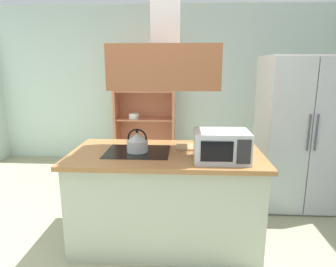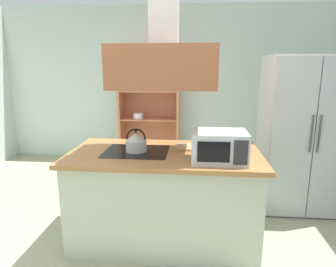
{
  "view_description": "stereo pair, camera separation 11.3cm",
  "coord_description": "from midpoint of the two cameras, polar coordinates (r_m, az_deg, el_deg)",
  "views": [
    {
      "loc": [
        0.37,
        -2.32,
        1.7
      ],
      "look_at": [
        0.2,
        0.69,
        1.0
      ],
      "focal_mm": 31.61,
      "sensor_mm": 36.0,
      "label": 1
    },
    {
      "loc": [
        0.48,
        -2.31,
        1.7
      ],
      "look_at": [
        0.2,
        0.69,
        1.0
      ],
      "focal_mm": 31.61,
      "sensor_mm": 36.0,
      "label": 2
    }
  ],
  "objects": [
    {
      "name": "kitchen_island",
      "position": [
        2.94,
        0.48,
        -12.0
      ],
      "size": [
        1.8,
        0.94,
        0.9
      ],
      "color": "#AFB9A3",
      "rests_on": "ground"
    },
    {
      "name": "wall_back",
      "position": [
        5.35,
        0.74,
        9.31
      ],
      "size": [
        6.0,
        0.12,
        2.7
      ],
      "primitive_type": "cube",
      "color": "silver",
      "rests_on": "ground"
    },
    {
      "name": "dish_cabinet",
      "position": [
        5.22,
        -2.94,
        3.84
      ],
      "size": [
        1.04,
        0.4,
        1.94
      ],
      "color": "#C17451",
      "rests_on": "ground"
    },
    {
      "name": "refrigerator",
      "position": [
        3.87,
        25.16,
        -0.06
      ],
      "size": [
        0.9,
        0.78,
        1.81
      ],
      "color": "beige",
      "rests_on": "ground"
    },
    {
      "name": "cutting_board",
      "position": [
        2.94,
        5.92,
        -2.63
      ],
      "size": [
        0.35,
        0.25,
        0.02
      ],
      "primitive_type": "cube",
      "rotation": [
        0.0,
        0.0,
        -0.03
      ],
      "color": "tan",
      "rests_on": "kitchen_island"
    },
    {
      "name": "kettle",
      "position": [
        2.79,
        -5.02,
        -1.64
      ],
      "size": [
        0.2,
        0.2,
        0.22
      ],
      "color": "#B7BABC",
      "rests_on": "kitchen_island"
    },
    {
      "name": "range_hood",
      "position": [
        2.67,
        0.54,
        14.94
      ],
      "size": [
        0.9,
        0.7,
        1.2
      ],
      "color": "brown"
    },
    {
      "name": "microwave",
      "position": [
        2.54,
        11.07,
        -2.47
      ],
      "size": [
        0.46,
        0.35,
        0.26
      ],
      "color": "#B7BABF",
      "rests_on": "kitchen_island"
    },
    {
      "name": "ground_plane",
      "position": [
        2.91,
        -4.48,
        -22.78
      ],
      "size": [
        7.8,
        7.8,
        0.0
      ],
      "primitive_type": "plane",
      "color": "#9B9A7C"
    }
  ]
}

